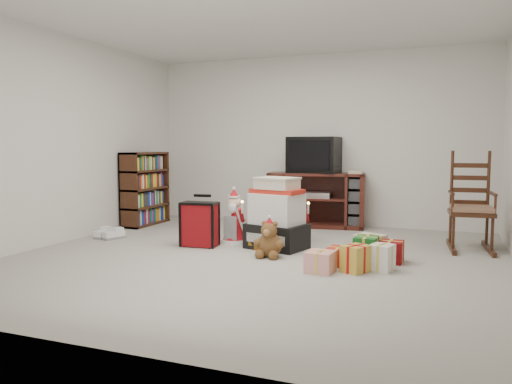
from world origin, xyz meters
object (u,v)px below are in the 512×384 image
santa_figurine (299,222)px  gift_cluster (360,254)px  rocking_chair (471,214)px  teddy_bear (270,241)px  sneaker_pair (109,235)px  gift_pile (277,218)px  red_suitcase (200,224)px  mrs_claus_figurine (234,222)px  crt_television (314,155)px  bookshelf (145,190)px  tv_stand (316,200)px

santa_figurine → gift_cluster: (0.92, -1.05, -0.12)m
santa_figurine → rocking_chair: bearing=6.2°
teddy_bear → sneaker_pair: bearing=173.2°
gift_pile → red_suitcase: bearing=-151.2°
gift_pile → mrs_claus_figurine: gift_pile is taller
red_suitcase → crt_television: (0.86, 1.91, 0.77)m
bookshelf → tv_stand: bearing=16.9°
gift_pile → gift_cluster: bearing=-11.7°
rocking_chair → gift_cluster: 1.65m
bookshelf → mrs_claus_figurine: 1.98m
santa_figurine → teddy_bear: bearing=-91.8°
tv_stand → rocking_chair: bearing=-32.1°
bookshelf → teddy_bear: (2.44, -1.40, -0.35)m
red_suitcase → gift_pile: bearing=9.0°
tv_stand → gift_cluster: (0.99, -2.18, -0.27)m
teddy_bear → gift_cluster: 0.95m
crt_television → gift_pile: bearing=-87.2°
tv_stand → sneaker_pair: tv_stand is taller
mrs_claus_figurine → red_suitcase: bearing=-128.3°
tv_stand → santa_figurine: 1.15m
red_suitcase → santa_figurine: (0.97, 0.76, -0.03)m
santa_figurine → gift_cluster: santa_figurine is taller
gift_pile → gift_cluster: (1.02, -0.50, -0.23)m
mrs_claus_figurine → crt_television: size_ratio=0.91×
santa_figurine → sneaker_pair: santa_figurine is taller
gift_pile → crt_television: 1.83m
sneaker_pair → gift_cluster: gift_cluster is taller
mrs_claus_figurine → gift_cluster: size_ratio=0.65×
bookshelf → gift_cluster: bookshelf is taller
bookshelf → rocking_chair: 4.43m
tv_stand → crt_television: crt_television is taller
red_suitcase → santa_figurine: size_ratio=0.98×
rocking_chair → sneaker_pair: 4.35m
sneaker_pair → tv_stand: bearing=46.3°
teddy_bear → mrs_claus_figurine: 0.89m
tv_stand → gift_cluster: 2.41m
mrs_claus_figurine → crt_television: crt_television is taller
santa_figurine → mrs_claus_figurine: size_ratio=0.94×
bookshelf → gift_cluster: 3.71m
gift_cluster → rocking_chair: bearing=50.7°
gift_pile → tv_stand: bearing=103.5°
mrs_claus_figurine → bookshelf: bearing=155.5°
bookshelf → red_suitcase: bearing=-37.8°
teddy_bear → crt_television: (-0.08, 2.14, 0.87)m
rocking_chair → red_suitcase: size_ratio=1.90×
bookshelf → gift_pile: bookshelf is taller
teddy_bear → crt_television: crt_television is taller
rocking_chair → santa_figurine: (-1.95, -0.21, -0.16)m
tv_stand → rocking_chair: (2.02, -0.92, 0.00)m
tv_stand → gift_pile: 1.68m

